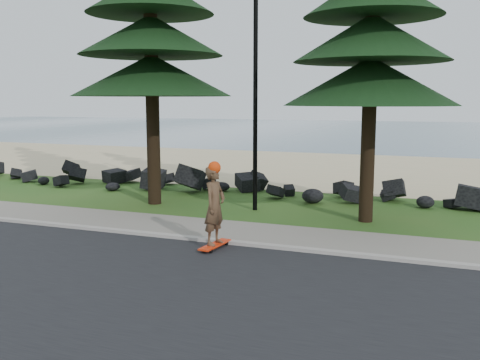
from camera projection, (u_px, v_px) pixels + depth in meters
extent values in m
plane|color=#26531A|center=(215.00, 233.00, 13.98)|extent=(160.00, 160.00, 0.00)
cube|color=black|center=(117.00, 289.00, 9.81)|extent=(160.00, 7.00, 0.02)
cube|color=#A59C94|center=(200.00, 239.00, 13.14)|extent=(160.00, 0.20, 0.10)
cube|color=gray|center=(218.00, 230.00, 14.16)|extent=(160.00, 2.00, 0.08)
cube|color=beige|center=(327.00, 168.00, 27.39)|extent=(160.00, 15.00, 0.01)
cube|color=#365667|center=(392.00, 131.00, 61.14)|extent=(160.00, 58.00, 0.01)
cylinder|color=black|center=(150.00, 3.00, 17.02)|extent=(0.44, 0.44, 13.00)
cylinder|color=black|center=(373.00, 5.00, 14.45)|extent=(0.40, 0.40, 12.00)
cylinder|color=black|center=(255.00, 82.00, 16.35)|extent=(0.14, 0.14, 8.00)
cube|color=red|center=(215.00, 245.00, 12.45)|extent=(0.40, 1.12, 0.04)
imported|color=#4F3724|center=(215.00, 205.00, 12.31)|extent=(0.51, 0.71, 1.83)
sphere|color=red|center=(214.00, 168.00, 12.18)|extent=(0.29, 0.29, 0.29)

